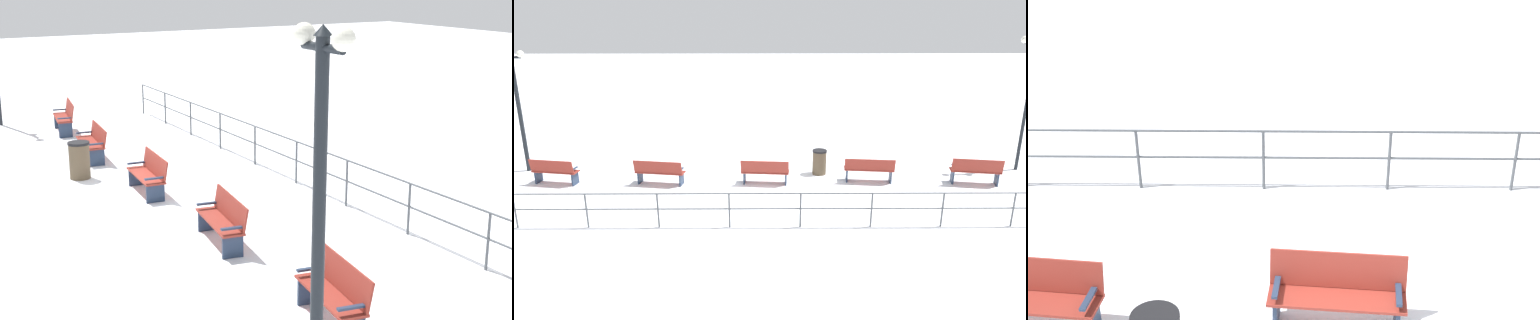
% 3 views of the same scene
% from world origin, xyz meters
% --- Properties ---
extents(bench_second, '(0.69, 1.74, 0.89)m').
position_xyz_m(bench_second, '(0.05, -3.57, 0.48)').
color(bench_second, maroon).
rests_on(bench_second, ground).
extents(bench_third, '(0.65, 1.66, 0.89)m').
position_xyz_m(bench_third, '(-0.11, 0.01, 0.46)').
color(bench_third, maroon).
rests_on(bench_third, ground).
extents(waterfront_railing, '(0.05, 17.75, 1.03)m').
position_xyz_m(waterfront_railing, '(-3.39, -0.00, 0.69)').
color(waterfront_railing, '#4C5156').
rests_on(waterfront_railing, ground).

